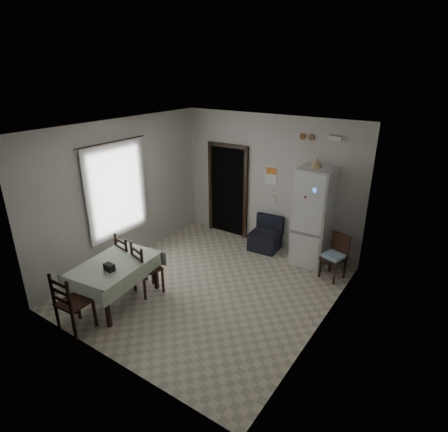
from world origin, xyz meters
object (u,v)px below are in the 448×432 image
object	(u,v)px
dining_table	(117,282)
dining_chair_far_left	(131,257)
navy_seat	(265,234)
dining_chair_far_right	(147,267)
fridge	(313,217)
dining_chair_near_head	(74,301)
corner_chair	(334,257)

from	to	relation	value
dining_table	dining_chair_far_left	distance (m)	0.68
navy_seat	dining_chair_far_left	xyz separation A→B (m)	(-1.46, -2.55, 0.12)
navy_seat	dining_chair_far_right	world-z (taller)	dining_chair_far_right
fridge	dining_chair_near_head	world-z (taller)	fridge
navy_seat	dining_chair_far_right	bearing A→B (deg)	-113.85
fridge	dining_table	world-z (taller)	fridge
dining_table	dining_chair_far_left	bearing A→B (deg)	108.21
fridge	navy_seat	size ratio (longest dim) A/B	2.71
fridge	dining_chair_far_right	size ratio (longest dim) A/B	2.03
navy_seat	dining_chair_near_head	xyz separation A→B (m)	(-1.10, -4.04, 0.14)
fridge	dining_chair_far_left	world-z (taller)	fridge
fridge	corner_chair	world-z (taller)	fridge
navy_seat	dining_chair_near_head	distance (m)	4.19
corner_chair	dining_chair_near_head	distance (m)	4.60
dining_table	dining_chair_far_left	size ratio (longest dim) A/B	1.45
corner_chair	dining_chair_near_head	size ratio (longest dim) A/B	0.86
dining_table	fridge	bearing A→B (deg)	48.25
navy_seat	corner_chair	bearing A→B (deg)	-16.38
fridge	navy_seat	bearing A→B (deg)	177.42
dining_chair_far_right	dining_chair_near_head	xyz separation A→B (m)	(-0.17, -1.38, 0.02)
navy_seat	corner_chair	world-z (taller)	corner_chair
fridge	corner_chair	bearing A→B (deg)	-32.20
corner_chair	dining_table	world-z (taller)	corner_chair
dining_chair_far_right	dining_chair_near_head	bearing A→B (deg)	98.62
dining_chair_near_head	dining_chair_far_left	bearing A→B (deg)	-79.31
fridge	corner_chair	size ratio (longest dim) A/B	2.28
dining_chair_far_right	dining_chair_near_head	distance (m)	1.39
dining_table	navy_seat	bearing A→B (deg)	62.93
corner_chair	dining_table	size ratio (longest dim) A/B	0.62
dining_table	dining_chair_far_left	xyz separation A→B (m)	(-0.28, 0.61, 0.12)
dining_table	dining_chair_far_right	xyz separation A→B (m)	(0.26, 0.49, 0.13)
corner_chair	dining_chair_far_left	xyz separation A→B (m)	(-3.11, -2.21, 0.05)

